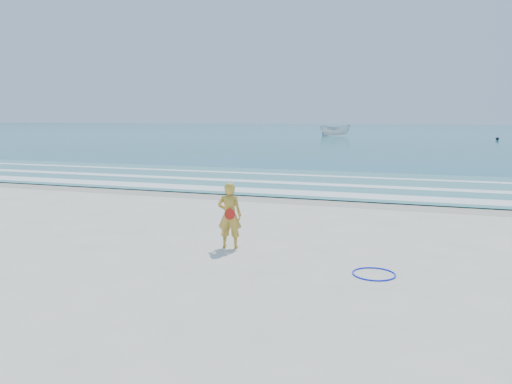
% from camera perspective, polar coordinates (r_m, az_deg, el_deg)
% --- Properties ---
extents(ground, '(400.00, 400.00, 0.00)m').
position_cam_1_polar(ground, '(11.31, -7.45, -7.87)').
color(ground, silver).
rests_on(ground, ground).
extents(wet_sand, '(400.00, 2.40, 0.00)m').
position_cam_1_polar(wet_sand, '(19.59, 4.27, -0.79)').
color(wet_sand, '#B2A893').
rests_on(wet_sand, ground).
extents(ocean, '(400.00, 190.00, 0.04)m').
position_cam_1_polar(ocean, '(114.85, 16.57, 6.69)').
color(ocean, '#19727F').
rests_on(ocean, ground).
extents(shallow, '(400.00, 10.00, 0.01)m').
position_cam_1_polar(shallow, '(24.40, 7.25, 1.14)').
color(shallow, '#59B7AD').
rests_on(shallow, ocean).
extents(foam_near, '(400.00, 1.40, 0.01)m').
position_cam_1_polar(foam_near, '(20.82, 5.18, -0.09)').
color(foam_near, white).
rests_on(foam_near, shallow).
extents(foam_mid, '(400.00, 0.90, 0.01)m').
position_cam_1_polar(foam_mid, '(23.62, 6.85, 0.92)').
color(foam_mid, white).
rests_on(foam_mid, shallow).
extents(foam_far, '(400.00, 0.60, 0.01)m').
position_cam_1_polar(foam_far, '(26.84, 8.33, 1.81)').
color(foam_far, white).
rests_on(foam_far, shallow).
extents(hoop, '(1.09, 1.09, 0.03)m').
position_cam_1_polar(hoop, '(10.59, 13.32, -9.09)').
color(hoop, '#0D23F9').
rests_on(hoop, ground).
extents(boat, '(5.17, 2.77, 1.89)m').
position_cam_1_polar(boat, '(82.82, 9.05, 6.99)').
color(boat, silver).
rests_on(boat, ocean).
extents(buoy, '(0.44, 0.44, 0.44)m').
position_cam_1_polar(buoy, '(74.14, 25.87, 5.50)').
color(buoy, black).
rests_on(buoy, ocean).
extents(woman, '(0.64, 0.47, 1.62)m').
position_cam_1_polar(woman, '(12.18, -3.03, -2.68)').
color(woman, gold).
rests_on(woman, ground).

